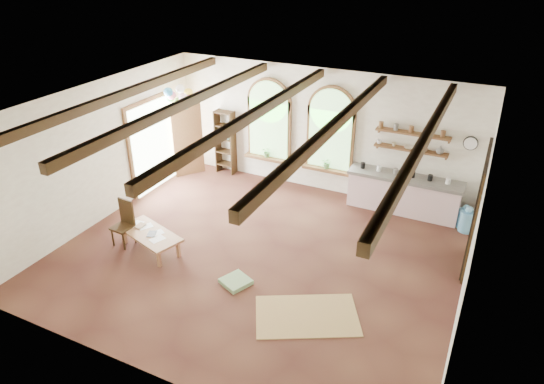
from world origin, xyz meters
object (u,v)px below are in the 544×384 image
Objects in this scene: coffee_table at (150,235)px; kitchen_counter at (403,194)px; balloon_cluster at (178,98)px; side_chair at (124,232)px.

kitchen_counter is at bearing 41.92° from coffee_table.
coffee_table is 1.41× the size of balloon_cluster.
coffee_table is at bearing -138.08° from kitchen_counter.
side_chair is 3.80m from balloon_cluster.
kitchen_counter is at bearing 8.94° from balloon_cluster.
balloon_cluster reaches higher than coffee_table.
coffee_table is at bearing -67.72° from balloon_cluster.
side_chair reaches higher than kitchen_counter.
side_chair is at bearing -141.54° from kitchen_counter.
kitchen_counter is at bearing 38.46° from side_chair.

